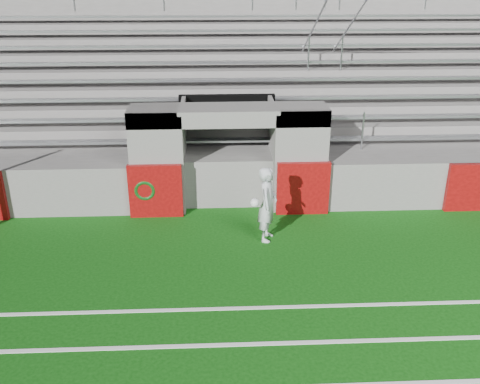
{
  "coord_description": "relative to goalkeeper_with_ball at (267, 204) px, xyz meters",
  "views": [
    {
      "loc": [
        -0.3,
        -9.06,
        5.77
      ],
      "look_at": [
        0.2,
        1.8,
        1.1
      ],
      "focal_mm": 40.0,
      "sensor_mm": 36.0,
      "label": 1
    }
  ],
  "objects": [
    {
      "name": "ground",
      "position": [
        -0.8,
        -1.64,
        -0.86
      ],
      "size": [
        90.0,
        90.0,
        0.0
      ],
      "primitive_type": "plane",
      "color": "#0C430B",
      "rests_on": "ground"
    },
    {
      "name": "stadium_structure",
      "position": [
        -0.8,
        6.33,
        0.63
      ],
      "size": [
        26.0,
        8.48,
        5.42
      ],
      "color": "slate",
      "rests_on": "ground"
    },
    {
      "name": "goalkeeper_with_ball",
      "position": [
        0.0,
        0.0,
        0.0
      ],
      "size": [
        0.68,
        0.71,
        1.72
      ],
      "color": "silver",
      "rests_on": "ground"
    },
    {
      "name": "hose_coil",
      "position": [
        -2.85,
        1.28,
        -0.12
      ],
      "size": [
        0.55,
        0.15,
        0.59
      ],
      "color": "#0C3D1B",
      "rests_on": "ground"
    }
  ]
}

